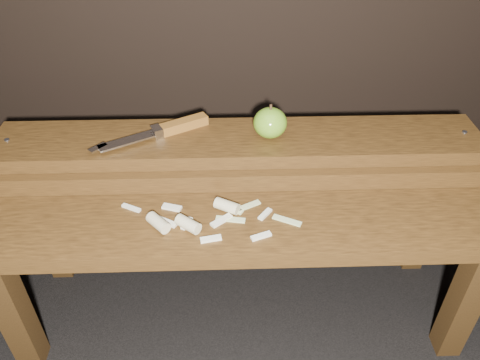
{
  "coord_description": "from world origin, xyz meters",
  "views": [
    {
      "loc": [
        -0.03,
        -0.8,
        1.11
      ],
      "look_at": [
        0.0,
        0.06,
        0.45
      ],
      "focal_mm": 35.0,
      "sensor_mm": 36.0,
      "label": 1
    }
  ],
  "objects_px": {
    "apple": "(270,123)",
    "bench_rear_tier": "(239,166)",
    "knife": "(170,129)",
    "bench_front_tier": "(242,247)"
  },
  "relations": [
    {
      "from": "apple",
      "to": "bench_rear_tier",
      "type": "bearing_deg",
      "value": -176.74
    },
    {
      "from": "apple",
      "to": "knife",
      "type": "relative_size",
      "value": 0.31
    },
    {
      "from": "bench_front_tier",
      "to": "knife",
      "type": "relative_size",
      "value": 4.36
    },
    {
      "from": "bench_front_tier",
      "to": "bench_rear_tier",
      "type": "bearing_deg",
      "value": 90.0
    },
    {
      "from": "bench_front_tier",
      "to": "apple",
      "type": "height_order",
      "value": "apple"
    },
    {
      "from": "bench_front_tier",
      "to": "bench_rear_tier",
      "type": "height_order",
      "value": "bench_rear_tier"
    },
    {
      "from": "bench_front_tier",
      "to": "knife",
      "type": "height_order",
      "value": "knife"
    },
    {
      "from": "bench_front_tier",
      "to": "knife",
      "type": "xyz_separation_m",
      "value": [
        -0.17,
        0.25,
        0.16
      ]
    },
    {
      "from": "bench_front_tier",
      "to": "bench_rear_tier",
      "type": "relative_size",
      "value": 1.0
    },
    {
      "from": "bench_front_tier",
      "to": "knife",
      "type": "distance_m",
      "value": 0.34
    }
  ]
}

